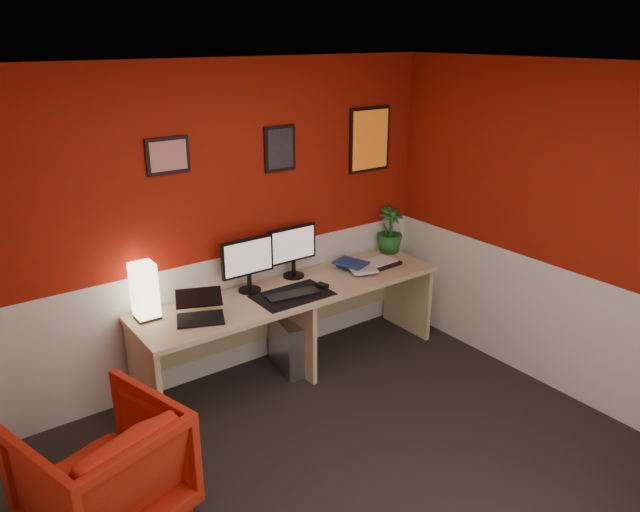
{
  "coord_description": "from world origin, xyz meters",
  "views": [
    {
      "loc": [
        -1.96,
        -2.33,
        2.67
      ],
      "look_at": [
        0.6,
        1.21,
        1.05
      ],
      "focal_mm": 34.04,
      "sensor_mm": 36.0,
      "label": 1
    }
  ],
  "objects": [
    {
      "name": "book_bottom",
      "position": [
        1.07,
        1.42,
        0.75
      ],
      "size": [
        0.3,
        0.36,
        0.03
      ],
      "primitive_type": "imported",
      "rotation": [
        0.0,
        0.0,
        0.21
      ],
      "color": "navy",
      "rests_on": "desk"
    },
    {
      "name": "mouse",
      "position": [
        0.69,
        1.29,
        0.75
      ],
      "size": [
        0.08,
        0.11,
        0.03
      ],
      "primitive_type": "cube",
      "rotation": [
        0.0,
        0.0,
        0.18
      ],
      "color": "black",
      "rests_on": "desk_mat"
    },
    {
      "name": "monitor_left",
      "position": [
        0.18,
        1.58,
        1.02
      ],
      "size": [
        0.45,
        0.06,
        0.58
      ],
      "primitive_type": "cube",
      "color": "black",
      "rests_on": "desk"
    },
    {
      "name": "desk_mat",
      "position": [
        0.41,
        1.31,
        0.73
      ],
      "size": [
        0.6,
        0.38,
        0.01
      ],
      "primitive_type": "cube",
      "color": "black",
      "rests_on": "desk"
    },
    {
      "name": "desk",
      "position": [
        0.48,
        1.41,
        0.36
      ],
      "size": [
        2.6,
        0.65,
        0.73
      ],
      "primitive_type": "cube",
      "color": "tan",
      "rests_on": "ground"
    },
    {
      "name": "book_middle",
      "position": [
        1.06,
        1.42,
        0.77
      ],
      "size": [
        0.31,
        0.36,
        0.02
      ],
      "primitive_type": "imported",
      "rotation": [
        0.0,
        0.0,
        -0.36
      ],
      "color": "silver",
      "rests_on": "book_bottom"
    },
    {
      "name": "ground",
      "position": [
        0.0,
        0.0,
        0.0
      ],
      "size": [
        4.0,
        3.5,
        0.01
      ],
      "primitive_type": "cube",
      "color": "black",
      "rests_on": "ground"
    },
    {
      "name": "book_top",
      "position": [
        1.02,
        1.43,
        0.79
      ],
      "size": [
        0.28,
        0.32,
        0.03
      ],
      "primitive_type": "imported",
      "rotation": [
        0.0,
        0.0,
        0.33
      ],
      "color": "navy",
      "rests_on": "book_middle"
    },
    {
      "name": "shoji_lamp",
      "position": [
        -0.66,
        1.59,
        0.93
      ],
      "size": [
        0.16,
        0.16,
        0.4
      ],
      "primitive_type": "cube",
      "color": "#FFE5B2",
      "rests_on": "desk"
    },
    {
      "name": "keyboard",
      "position": [
        0.4,
        1.3,
        0.74
      ],
      "size": [
        0.44,
        0.2,
        0.02
      ],
      "primitive_type": "cube",
      "rotation": [
        0.0,
        0.0,
        -0.16
      ],
      "color": "black",
      "rests_on": "desk_mat"
    },
    {
      "name": "armchair",
      "position": [
        -1.32,
        0.63,
        0.36
      ],
      "size": [
        0.96,
        0.98,
        0.72
      ],
      "primitive_type": "imported",
      "rotation": [
        0.0,
        0.0,
        3.42
      ],
      "color": "red",
      "rests_on": "ground"
    },
    {
      "name": "ceiling",
      "position": [
        0.0,
        0.0,
        2.5
      ],
      "size": [
        4.0,
        3.5,
        0.01
      ],
      "primitive_type": "cube",
      "color": "white",
      "rests_on": "ground"
    },
    {
      "name": "laptop",
      "position": [
        -0.36,
        1.34,
        0.84
      ],
      "size": [
        0.39,
        0.34,
        0.22
      ],
      "primitive_type": "cube",
      "rotation": [
        0.0,
        0.0,
        -0.4
      ],
      "color": "black",
      "rests_on": "desk"
    },
    {
      "name": "art_left",
      "position": [
        -0.34,
        1.74,
        1.85
      ],
      "size": [
        0.32,
        0.02,
        0.26
      ],
      "primitive_type": "cube",
      "color": "red",
      "rests_on": "wall_back"
    },
    {
      "name": "art_center",
      "position": [
        0.59,
        1.74,
        1.8
      ],
      "size": [
        0.28,
        0.02,
        0.36
      ],
      "primitive_type": "cube",
      "color": "black",
      "rests_on": "wall_back"
    },
    {
      "name": "art_right",
      "position": [
        1.52,
        1.74,
        1.78
      ],
      "size": [
        0.44,
        0.02,
        0.56
      ],
      "primitive_type": "cube",
      "color": "orange",
      "rests_on": "wall_back"
    },
    {
      "name": "monitor_right",
      "position": [
        0.64,
        1.63,
        1.02
      ],
      "size": [
        0.45,
        0.06,
        0.58
      ],
      "primitive_type": "cube",
      "color": "black",
      "rests_on": "desk"
    },
    {
      "name": "wainscot_back",
      "position": [
        0.0,
        1.75,
        0.5
      ],
      "size": [
        4.0,
        0.01,
        1.0
      ],
      "primitive_type": "cube",
      "color": "silver",
      "rests_on": "ground"
    },
    {
      "name": "pc_tower",
      "position": [
        0.46,
        1.45,
        0.23
      ],
      "size": [
        0.27,
        0.48,
        0.45
      ],
      "primitive_type": "cube",
      "rotation": [
        0.0,
        0.0,
        -0.16
      ],
      "color": "#99999E",
      "rests_on": "ground"
    },
    {
      "name": "wainscot_right",
      "position": [
        2.0,
        0.0,
        0.5
      ],
      "size": [
        0.01,
        3.5,
        1.0
      ],
      "primitive_type": "cube",
      "color": "silver",
      "rests_on": "ground"
    },
    {
      "name": "potted_plant",
      "position": [
        1.69,
        1.61,
        0.95
      ],
      "size": [
        0.25,
        0.25,
        0.43
      ],
      "primitive_type": "imported",
      "rotation": [
        0.0,
        0.0,
        -0.06
      ],
      "color": "#19591E",
      "rests_on": "desk"
    },
    {
      "name": "zen_tray",
      "position": [
        1.39,
        1.41,
        0.74
      ],
      "size": [
        0.36,
        0.27,
        0.03
      ],
      "primitive_type": "cube",
      "rotation": [
        0.0,
        0.0,
        0.05
      ],
      "color": "black",
      "rests_on": "desk"
    },
    {
      "name": "wall_right",
      "position": [
        2.0,
        0.0,
        1.25
      ],
      "size": [
        0.01,
        3.5,
        2.5
      ],
      "primitive_type": "cube",
      "color": "#961606",
      "rests_on": "ground"
    },
    {
      "name": "wall_back",
      "position": [
        0.0,
        1.75,
        1.25
      ],
      "size": [
        4.0,
        0.01,
        2.5
      ],
      "primitive_type": "cube",
      "color": "#961606",
      "rests_on": "ground"
    }
  ]
}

